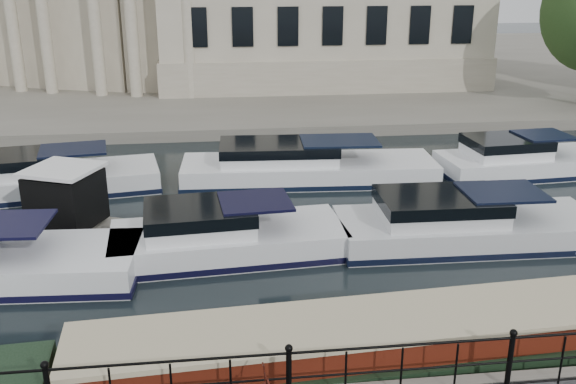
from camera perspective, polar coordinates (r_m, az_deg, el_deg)
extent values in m
plane|color=black|center=(13.98, -1.08, -14.54)|extent=(160.00, 160.00, 0.00)
cube|color=#6B665B|center=(51.11, -5.65, 10.87)|extent=(120.00, 42.00, 0.55)
sphere|color=black|center=(11.48, -20.83, -14.17)|extent=(0.14, 0.14, 0.14)
cylinder|color=black|center=(11.51, 0.07, -16.22)|extent=(0.10, 0.10, 1.10)
sphere|color=black|center=(11.17, 0.07, -13.72)|extent=(0.14, 0.14, 0.14)
cylinder|color=black|center=(12.56, 19.10, -14.09)|extent=(0.10, 0.10, 1.10)
sphere|color=black|center=(12.25, 19.41, -11.73)|extent=(0.14, 0.14, 0.14)
cylinder|color=black|center=(11.23, 0.07, -14.15)|extent=(24.00, 0.05, 0.05)
cylinder|color=black|center=(11.51, 0.07, -16.22)|extent=(24.00, 0.04, 0.04)
cube|color=#9E937F|center=(45.54, 2.23, 11.52)|extent=(20.30, 14.30, 2.00)
cylinder|color=#ADA38C|center=(37.78, -8.96, 15.63)|extent=(0.70, 0.70, 9.80)
cylinder|color=#ADA38C|center=(38.72, -13.84, 15.41)|extent=(0.70, 0.70, 9.80)
cylinder|color=#ADA38C|center=(39.61, -16.87, 15.23)|extent=(0.70, 0.70, 9.80)
cylinder|color=#ADA38C|center=(41.29, -21.00, 14.94)|extent=(0.70, 0.70, 9.80)
cylinder|color=#ADA38C|center=(42.62, -23.45, 14.74)|extent=(0.70, 0.70, 9.80)
cube|color=black|center=(13.84, 9.58, -14.73)|extent=(16.51, 3.24, 0.98)
cube|color=#52170B|center=(13.49, 9.74, -12.44)|extent=(13.22, 2.70, 0.77)
cube|color=#BDAE89|center=(13.29, 9.83, -10.97)|extent=(13.22, 2.76, 0.11)
cube|color=#6B665B|center=(21.08, -18.82, -3.26)|extent=(3.38, 3.14, 0.23)
cube|color=black|center=(20.72, -19.13, -0.58)|extent=(2.37, 2.37, 1.62)
cube|color=white|center=(20.43, -19.42, 1.93)|extent=(2.61, 2.61, 0.11)
cube|color=white|center=(18.51, -5.30, -4.93)|extent=(6.76, 3.18, 1.20)
cube|color=black|center=(18.54, -5.29, -5.15)|extent=(6.83, 3.21, 0.18)
cube|color=white|center=(18.12, -7.86, -2.66)|extent=(3.12, 2.42, 0.90)
cube|color=black|center=(18.09, -2.94, -0.84)|extent=(2.11, 2.02, 0.08)
cube|color=silver|center=(19.96, 15.67, -3.74)|extent=(7.81, 2.92, 1.20)
cube|color=black|center=(19.99, 15.65, -3.96)|extent=(7.88, 2.95, 0.18)
cube|color=silver|center=(19.33, 13.33, -1.58)|extent=(3.53, 2.34, 0.90)
cube|color=black|center=(19.84, 18.53, 0.00)|extent=(2.36, 1.98, 0.08)
cube|color=white|center=(24.96, -20.37, 0.43)|extent=(8.08, 3.91, 1.20)
cube|color=black|center=(24.98, -20.35, 0.26)|extent=(8.16, 3.95, 0.18)
cube|color=white|center=(24.82, -22.73, 2.09)|extent=(3.79, 2.75, 0.90)
cube|color=black|center=(24.51, -18.58, 3.61)|extent=(2.60, 2.25, 0.08)
cube|color=white|center=(24.72, 1.86, 1.50)|extent=(9.78, 3.30, 1.20)
cube|color=black|center=(24.75, 1.86, 1.32)|extent=(9.88, 3.33, 0.18)
cube|color=white|center=(24.39, -0.83, 3.34)|extent=(4.46, 2.52, 0.90)
cube|color=black|center=(24.48, 4.60, 4.56)|extent=(2.99, 2.11, 0.08)
cube|color=white|center=(27.11, 20.03, 1.93)|extent=(6.69, 3.08, 1.20)
cube|color=black|center=(27.13, 20.01, 1.77)|extent=(6.75, 3.11, 0.18)
cube|color=white|center=(26.49, 18.78, 3.60)|extent=(3.08, 2.35, 0.90)
cube|color=black|center=(27.17, 21.77, 4.72)|extent=(2.08, 1.96, 0.08)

